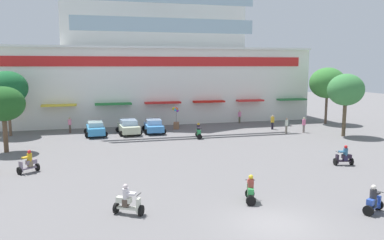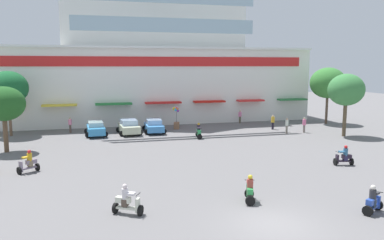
{
  "view_description": "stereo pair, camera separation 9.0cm",
  "coord_description": "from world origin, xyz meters",
  "px_view_note": "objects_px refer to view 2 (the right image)",
  "views": [
    {
      "loc": [
        -7.86,
        -15.11,
        7.24
      ],
      "look_at": [
        -0.06,
        14.66,
        2.79
      ],
      "focal_mm": 35.58,
      "sensor_mm": 36.0,
      "label": 1
    },
    {
      "loc": [
        -7.77,
        -15.14,
        7.24
      ],
      "look_at": [
        -0.06,
        14.66,
        2.79
      ],
      "focal_mm": 35.58,
      "sensor_mm": 36.0,
      "label": 2
    }
  ],
  "objects_px": {
    "parked_car_0": "(96,128)",
    "pedestrian_2": "(240,116)",
    "parked_car_2": "(154,126)",
    "scooter_rider_5": "(199,132)",
    "scooter_rider_7": "(250,191)",
    "pedestrian_0": "(287,125)",
    "scooter_rider_4": "(373,202)",
    "balloon_vendor_cart": "(176,120)",
    "scooter_rider_3": "(127,202)",
    "pedestrian_1": "(304,124)",
    "pedestrian_4": "(273,121)",
    "plaza_tree_0": "(8,88)",
    "pedestrian_3": "(70,124)",
    "plaza_tree_2": "(3,104)",
    "parked_car_1": "(129,127)",
    "scooter_rider_6": "(28,163)",
    "plaza_tree_3": "(328,83)",
    "scooter_rider_2": "(344,157)",
    "plaza_tree_1": "(346,90)"
  },
  "relations": [
    {
      "from": "pedestrian_4",
      "to": "pedestrian_3",
      "type": "bearing_deg",
      "value": 171.29
    },
    {
      "from": "scooter_rider_3",
      "to": "pedestrian_3",
      "type": "height_order",
      "value": "pedestrian_3"
    },
    {
      "from": "parked_car_2",
      "to": "scooter_rider_7",
      "type": "bearing_deg",
      "value": -85.69
    },
    {
      "from": "plaza_tree_1",
      "to": "scooter_rider_3",
      "type": "bearing_deg",
      "value": -146.77
    },
    {
      "from": "pedestrian_0",
      "to": "pedestrian_2",
      "type": "bearing_deg",
      "value": 105.03
    },
    {
      "from": "scooter_rider_5",
      "to": "pedestrian_2",
      "type": "xyz_separation_m",
      "value": [
        7.67,
        8.22,
        0.3
      ]
    },
    {
      "from": "parked_car_1",
      "to": "scooter_rider_2",
      "type": "xyz_separation_m",
      "value": [
        14.03,
        -16.78,
        -0.17
      ]
    },
    {
      "from": "parked_car_2",
      "to": "scooter_rider_7",
      "type": "xyz_separation_m",
      "value": [
        1.68,
        -22.27,
        -0.1
      ]
    },
    {
      "from": "pedestrian_2",
      "to": "pedestrian_4",
      "type": "bearing_deg",
      "value": -70.27
    },
    {
      "from": "scooter_rider_6",
      "to": "pedestrian_2",
      "type": "xyz_separation_m",
      "value": [
        22.16,
        17.18,
        0.29
      ]
    },
    {
      "from": "pedestrian_4",
      "to": "plaza_tree_0",
      "type": "bearing_deg",
      "value": 173.59
    },
    {
      "from": "pedestrian_1",
      "to": "balloon_vendor_cart",
      "type": "xyz_separation_m",
      "value": [
        -12.87,
        5.86,
        0.13
      ]
    },
    {
      "from": "plaza_tree_2",
      "to": "pedestrian_0",
      "type": "xyz_separation_m",
      "value": [
        27.1,
        2.1,
        -3.1
      ]
    },
    {
      "from": "scooter_rider_4",
      "to": "pedestrian_1",
      "type": "bearing_deg",
      "value": 67.36
    },
    {
      "from": "parked_car_1",
      "to": "scooter_rider_4",
      "type": "xyz_separation_m",
      "value": [
        9.64,
        -25.03,
        -0.18
      ]
    },
    {
      "from": "parked_car_0",
      "to": "scooter_rider_6",
      "type": "bearing_deg",
      "value": -109.16
    },
    {
      "from": "scooter_rider_7",
      "to": "scooter_rider_4",
      "type": "bearing_deg",
      "value": -29.34
    },
    {
      "from": "balloon_vendor_cart",
      "to": "scooter_rider_3",
      "type": "bearing_deg",
      "value": -107.65
    },
    {
      "from": "parked_car_0",
      "to": "pedestrian_2",
      "type": "distance_m",
      "value": 18.11
    },
    {
      "from": "scooter_rider_3",
      "to": "pedestrian_1",
      "type": "relative_size",
      "value": 0.93
    },
    {
      "from": "parked_car_0",
      "to": "balloon_vendor_cart",
      "type": "relative_size",
      "value": 1.65
    },
    {
      "from": "parked_car_1",
      "to": "pedestrian_1",
      "type": "relative_size",
      "value": 2.53
    },
    {
      "from": "parked_car_1",
      "to": "pedestrian_4",
      "type": "xyz_separation_m",
      "value": [
        16.11,
        -1.16,
        0.15
      ]
    },
    {
      "from": "scooter_rider_2",
      "to": "scooter_rider_7",
      "type": "bearing_deg",
      "value": -151.21
    },
    {
      "from": "parked_car_0",
      "to": "parked_car_2",
      "type": "distance_m",
      "value": 6.12
    },
    {
      "from": "plaza_tree_2",
      "to": "scooter_rider_3",
      "type": "relative_size",
      "value": 3.6
    },
    {
      "from": "parked_car_1",
      "to": "scooter_rider_6",
      "type": "bearing_deg",
      "value": -121.3
    },
    {
      "from": "plaza_tree_1",
      "to": "plaza_tree_3",
      "type": "relative_size",
      "value": 0.92
    },
    {
      "from": "parked_car_0",
      "to": "pedestrian_1",
      "type": "height_order",
      "value": "pedestrian_1"
    },
    {
      "from": "pedestrian_2",
      "to": "scooter_rider_7",
      "type": "bearing_deg",
      "value": -110.57
    },
    {
      "from": "plaza_tree_1",
      "to": "scooter_rider_4",
      "type": "distance_m",
      "value": 21.99
    },
    {
      "from": "plaza_tree_3",
      "to": "pedestrian_3",
      "type": "xyz_separation_m",
      "value": [
        -30.56,
        1.16,
        -4.1
      ]
    },
    {
      "from": "pedestrian_1",
      "to": "pedestrian_2",
      "type": "distance_m",
      "value": 9.07
    },
    {
      "from": "plaza_tree_2",
      "to": "plaza_tree_3",
      "type": "height_order",
      "value": "plaza_tree_3"
    },
    {
      "from": "plaza_tree_2",
      "to": "scooter_rider_5",
      "type": "relative_size",
      "value": 3.56
    },
    {
      "from": "plaza_tree_0",
      "to": "balloon_vendor_cart",
      "type": "distance_m",
      "value": 17.91
    },
    {
      "from": "plaza_tree_2",
      "to": "pedestrian_1",
      "type": "relative_size",
      "value": 3.35
    },
    {
      "from": "parked_car_0",
      "to": "scooter_rider_5",
      "type": "xyz_separation_m",
      "value": [
        9.96,
        -4.08,
        -0.09
      ]
    },
    {
      "from": "plaza_tree_2",
      "to": "pedestrian_4",
      "type": "height_order",
      "value": "plaza_tree_2"
    },
    {
      "from": "scooter_rider_7",
      "to": "pedestrian_4",
      "type": "height_order",
      "value": "pedestrian_4"
    },
    {
      "from": "scooter_rider_7",
      "to": "pedestrian_0",
      "type": "xyz_separation_m",
      "value": [
        11.99,
        18.17,
        0.31
      ]
    },
    {
      "from": "scooter_rider_5",
      "to": "scooter_rider_6",
      "type": "bearing_deg",
      "value": -148.27
    },
    {
      "from": "pedestrian_3",
      "to": "pedestrian_4",
      "type": "relative_size",
      "value": 1.02
    },
    {
      "from": "parked_car_1",
      "to": "parked_car_2",
      "type": "distance_m",
      "value": 2.71
    },
    {
      "from": "pedestrian_0",
      "to": "pedestrian_1",
      "type": "distance_m",
      "value": 2.08
    },
    {
      "from": "plaza_tree_0",
      "to": "parked_car_0",
      "type": "height_order",
      "value": "plaza_tree_0"
    },
    {
      "from": "balloon_vendor_cart",
      "to": "pedestrian_4",
      "type": "bearing_deg",
      "value": -16.48
    },
    {
      "from": "parked_car_2",
      "to": "scooter_rider_5",
      "type": "distance_m",
      "value": 5.76
    },
    {
      "from": "scooter_rider_5",
      "to": "pedestrian_0",
      "type": "xyz_separation_m",
      "value": [
        9.82,
        0.2,
        0.31
      ]
    },
    {
      "from": "parked_car_0",
      "to": "scooter_rider_2",
      "type": "distance_m",
      "value": 24.19
    }
  ]
}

